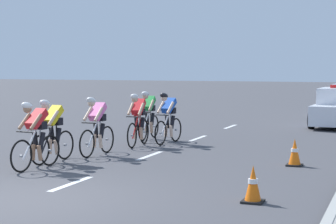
# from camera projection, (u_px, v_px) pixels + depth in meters

# --- Properties ---
(ground_plane) EXTENTS (160.00, 160.00, 0.00)m
(ground_plane) POSITION_uv_depth(u_px,v_px,m) (29.00, 199.00, 10.49)
(ground_plane) COLOR #424247
(lane_markings_centre) EXTENTS (0.14, 17.60, 0.01)m
(lane_markings_centre) POSITION_uv_depth(u_px,v_px,m) (150.00, 156.00, 15.56)
(lane_markings_centre) COLOR white
(lane_markings_centre) RESTS_ON ground
(cyclist_lead) EXTENTS (0.45, 1.72, 1.56)m
(cyclist_lead) POSITION_uv_depth(u_px,v_px,m) (35.00, 134.00, 13.47)
(cyclist_lead) COLOR black
(cyclist_lead) RESTS_ON ground
(cyclist_second) EXTENTS (0.44, 1.72, 1.56)m
(cyclist_second) POSITION_uv_depth(u_px,v_px,m) (52.00, 130.00, 14.42)
(cyclist_second) COLOR black
(cyclist_second) RESTS_ON ground
(cyclist_third) EXTENTS (0.43, 1.72, 1.56)m
(cyclist_third) POSITION_uv_depth(u_px,v_px,m) (97.00, 125.00, 15.54)
(cyclist_third) COLOR black
(cyclist_third) RESTS_ON ground
(cyclist_fourth) EXTENTS (0.43, 1.72, 1.56)m
(cyclist_fourth) POSITION_uv_depth(u_px,v_px,m) (138.00, 119.00, 17.37)
(cyclist_fourth) COLOR black
(cyclist_fourth) RESTS_ON ground
(cyclist_fifth) EXTENTS (0.42, 1.72, 1.56)m
(cyclist_fifth) POSITION_uv_depth(u_px,v_px,m) (148.00, 114.00, 19.01)
(cyclist_fifth) COLOR black
(cyclist_fifth) RESTS_ON ground
(cyclist_sixth) EXTENTS (0.45, 1.72, 1.56)m
(cyclist_sixth) POSITION_uv_depth(u_px,v_px,m) (168.00, 117.00, 17.97)
(cyclist_sixth) COLOR black
(cyclist_sixth) RESTS_ON ground
(traffic_cone_near) EXTENTS (0.36, 0.36, 0.64)m
(traffic_cone_near) POSITION_uv_depth(u_px,v_px,m) (253.00, 184.00, 10.20)
(traffic_cone_near) COLOR black
(traffic_cone_near) RESTS_ON ground
(traffic_cone_mid) EXTENTS (0.36, 0.36, 0.64)m
(traffic_cone_mid) POSITION_uv_depth(u_px,v_px,m) (295.00, 153.00, 13.95)
(traffic_cone_mid) COLOR black
(traffic_cone_mid) RESTS_ON ground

